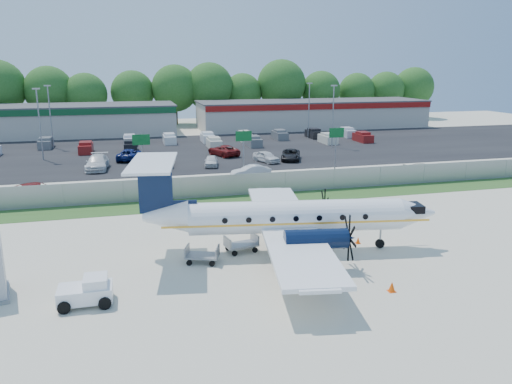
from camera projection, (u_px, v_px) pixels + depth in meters
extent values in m
plane|color=beige|center=(278.00, 246.00, 33.54)|extent=(170.00, 170.00, 0.00)
cube|color=#2D561E|center=(239.00, 201.00, 44.79)|extent=(170.00, 4.00, 0.02)
cube|color=black|center=(224.00, 183.00, 51.36)|extent=(170.00, 8.00, 0.02)
cube|color=black|center=(196.00, 151.00, 71.05)|extent=(170.00, 32.00, 0.02)
cube|color=gray|center=(234.00, 185.00, 46.42)|extent=(120.00, 0.02, 1.90)
cube|color=gray|center=(234.00, 175.00, 46.18)|extent=(120.00, 0.06, 0.06)
cube|color=gray|center=(234.00, 195.00, 46.66)|extent=(120.00, 0.06, 0.06)
cube|color=beige|center=(38.00, 122.00, 85.19)|extent=(46.00, 12.00, 5.00)
cube|color=#474749|center=(36.00, 106.00, 84.55)|extent=(46.40, 12.40, 0.24)
cube|color=#0F4723|center=(30.00, 113.00, 78.98)|extent=(46.00, 0.20, 1.00)
cube|color=beige|center=(312.00, 115.00, 97.43)|extent=(44.00, 12.00, 5.00)
cube|color=#474749|center=(313.00, 101.00, 96.79)|extent=(44.40, 12.40, 0.24)
cube|color=maroon|center=(325.00, 107.00, 91.22)|extent=(44.00, 0.20, 1.00)
cylinder|color=gray|center=(142.00, 156.00, 52.54)|extent=(0.14, 0.14, 5.00)
cube|color=#0C5923|center=(141.00, 140.00, 51.95)|extent=(1.80, 0.08, 1.10)
cylinder|color=gray|center=(243.00, 152.00, 55.23)|extent=(0.14, 0.14, 5.00)
cube|color=#0C5923|center=(244.00, 136.00, 54.65)|extent=(1.80, 0.08, 1.10)
cylinder|color=gray|center=(336.00, 148.00, 57.92)|extent=(0.14, 0.14, 5.00)
cube|color=#0C5923|center=(337.00, 133.00, 57.34)|extent=(1.80, 0.08, 1.10)
cylinder|color=gray|center=(40.00, 125.00, 63.17)|extent=(0.18, 0.18, 9.00)
cube|color=gray|center=(36.00, 89.00, 62.06)|extent=(0.90, 0.35, 0.18)
cylinder|color=gray|center=(333.00, 117.00, 72.96)|extent=(0.18, 0.18, 9.00)
cube|color=gray|center=(334.00, 86.00, 71.86)|extent=(0.90, 0.35, 0.18)
cylinder|color=gray|center=(50.00, 117.00, 72.55)|extent=(0.18, 0.18, 9.00)
cube|color=gray|center=(47.00, 86.00, 71.44)|extent=(0.90, 0.35, 0.18)
cylinder|color=gray|center=(309.00, 111.00, 82.34)|extent=(0.18, 0.18, 9.00)
cube|color=gray|center=(310.00, 83.00, 81.23)|extent=(0.90, 0.35, 0.18)
cylinder|color=white|center=(296.00, 216.00, 32.15)|extent=(13.88, 4.26, 2.09)
cone|color=white|center=(416.00, 213.00, 32.89)|extent=(2.72, 2.45, 2.09)
cone|color=white|center=(166.00, 217.00, 31.34)|extent=(3.15, 2.52, 2.09)
cube|color=black|center=(414.00, 208.00, 32.78)|extent=(1.20, 1.57, 0.49)
cube|color=white|center=(287.00, 226.00, 32.25)|extent=(6.56, 19.64, 0.24)
cylinder|color=black|center=(316.00, 239.00, 29.25)|extent=(3.88, 1.79, 1.21)
cylinder|color=black|center=(297.00, 209.00, 35.40)|extent=(3.88, 1.79, 1.21)
cube|color=black|center=(155.00, 188.00, 30.83)|extent=(2.09, 0.53, 3.18)
cube|color=white|center=(152.00, 163.00, 30.43)|extent=(3.69, 7.14, 0.15)
cylinder|color=gray|center=(380.00, 238.00, 33.08)|extent=(0.13, 0.13, 1.43)
cylinder|color=black|center=(380.00, 244.00, 33.18)|extent=(0.64, 0.29, 0.61)
cylinder|color=black|center=(295.00, 265.00, 29.53)|extent=(0.76, 0.55, 0.70)
cylinder|color=black|center=(280.00, 230.00, 35.67)|extent=(0.76, 0.55, 0.70)
cube|color=white|center=(85.00, 293.00, 25.31)|extent=(2.68, 1.62, 0.75)
cube|color=white|center=(95.00, 281.00, 25.29)|extent=(1.18, 1.40, 0.53)
cube|color=black|center=(105.00, 280.00, 25.40)|extent=(0.20, 1.18, 0.43)
cylinder|color=black|center=(64.00, 308.00, 24.36)|extent=(0.64, 0.24, 0.64)
cylinder|color=black|center=(68.00, 293.00, 25.92)|extent=(0.64, 0.24, 0.64)
cylinder|color=black|center=(105.00, 303.00, 24.82)|extent=(0.64, 0.24, 0.64)
cylinder|color=black|center=(106.00, 289.00, 26.38)|extent=(0.64, 0.24, 0.64)
cube|color=gray|center=(241.00, 245.00, 32.50)|extent=(2.25, 1.60, 0.12)
cube|color=gray|center=(227.00, 243.00, 32.01)|extent=(0.31, 1.23, 0.62)
cube|color=gray|center=(255.00, 238.00, 32.83)|extent=(0.31, 1.23, 0.62)
cylinder|color=black|center=(235.00, 253.00, 31.77)|extent=(0.39, 0.19, 0.37)
cylinder|color=black|center=(228.00, 248.00, 32.76)|extent=(0.39, 0.19, 0.37)
cylinder|color=black|center=(255.00, 250.00, 32.37)|extent=(0.39, 0.19, 0.37)
cylinder|color=black|center=(248.00, 244.00, 33.36)|extent=(0.39, 0.19, 0.37)
cube|color=gray|center=(202.00, 256.00, 30.67)|extent=(2.30, 1.82, 0.12)
cube|color=gray|center=(187.00, 251.00, 30.69)|extent=(0.49, 1.16, 0.60)
cube|color=gray|center=(218.00, 252.00, 30.51)|extent=(0.49, 1.16, 0.60)
cylinder|color=black|center=(189.00, 263.00, 30.27)|extent=(0.38, 0.24, 0.36)
cylinder|color=black|center=(193.00, 256.00, 31.34)|extent=(0.38, 0.24, 0.36)
cylinder|color=black|center=(212.00, 264.00, 30.14)|extent=(0.38, 0.24, 0.36)
cylinder|color=black|center=(215.00, 257.00, 31.21)|extent=(0.38, 0.24, 0.36)
cone|color=#FF5008|center=(358.00, 240.00, 34.04)|extent=(0.31, 0.31, 0.46)
cube|color=#FF5008|center=(358.00, 243.00, 34.10)|extent=(0.33, 0.33, 0.03)
cone|color=#FF5008|center=(392.00, 287.00, 26.77)|extent=(0.38, 0.38, 0.57)
cube|color=#FF5008|center=(392.00, 291.00, 26.84)|extent=(0.40, 0.40, 0.03)
cone|color=#FF5008|center=(211.00, 205.00, 42.49)|extent=(0.38, 0.38, 0.57)
cube|color=#FF5008|center=(211.00, 208.00, 42.55)|extent=(0.40, 0.40, 0.03)
imported|color=maroon|center=(39.00, 200.00, 44.95)|extent=(6.24, 3.76, 1.62)
imported|color=silver|center=(251.00, 178.00, 53.84)|extent=(4.41, 1.88, 1.42)
imported|color=beige|center=(423.00, 175.00, 55.28)|extent=(4.56, 2.00, 1.31)
imported|color=silver|center=(98.00, 170.00, 58.25)|extent=(2.75, 5.92, 1.67)
imported|color=navy|center=(164.00, 166.00, 60.08)|extent=(2.67, 4.95, 1.32)
imported|color=silver|center=(211.00, 166.00, 60.21)|extent=(2.23, 4.01, 1.29)
imported|color=silver|center=(266.00, 162.00, 62.70)|extent=(3.02, 4.44, 1.40)
imported|color=black|center=(291.00, 160.00, 64.13)|extent=(3.86, 5.44, 1.38)
imported|color=navy|center=(130.00, 160.00, 64.12)|extent=(3.64, 5.69, 1.46)
imported|color=maroon|center=(224.00, 156.00, 67.25)|extent=(4.15, 5.74, 1.45)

